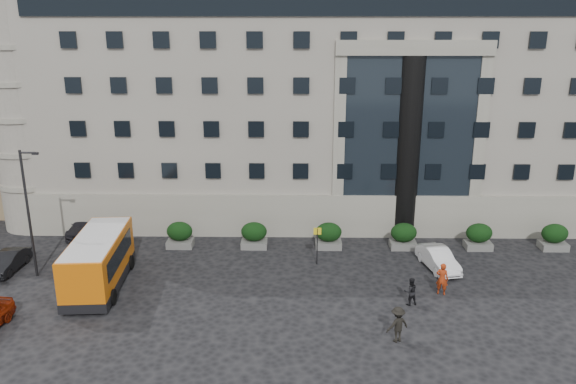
# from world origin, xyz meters

# --- Properties ---
(ground) EXTENTS (120.00, 120.00, 0.00)m
(ground) POSITION_xyz_m (0.00, 0.00, 0.00)
(ground) COLOR black
(ground) RESTS_ON ground
(civic_building) EXTENTS (44.00, 24.00, 18.00)m
(civic_building) POSITION_xyz_m (6.00, 22.00, 9.00)
(civic_building) COLOR gray
(civic_building) RESTS_ON ground
(entrance_column) EXTENTS (1.80, 1.80, 13.00)m
(entrance_column) POSITION_xyz_m (12.00, 10.30, 6.50)
(entrance_column) COLOR black
(entrance_column) RESTS_ON ground
(apartment_far) EXTENTS (13.00, 13.00, 22.00)m
(apartment_far) POSITION_xyz_m (-27.00, 38.00, 11.00)
(apartment_far) COLOR #80664B
(apartment_far) RESTS_ON ground
(hedge_a) EXTENTS (1.80, 1.26, 1.84)m
(hedge_a) POSITION_xyz_m (-4.00, 7.80, 0.93)
(hedge_a) COLOR #62625F
(hedge_a) RESTS_ON ground
(hedge_b) EXTENTS (1.80, 1.26, 1.84)m
(hedge_b) POSITION_xyz_m (1.20, 7.80, 0.93)
(hedge_b) COLOR #62625F
(hedge_b) RESTS_ON ground
(hedge_c) EXTENTS (1.80, 1.26, 1.84)m
(hedge_c) POSITION_xyz_m (6.40, 7.80, 0.93)
(hedge_c) COLOR #62625F
(hedge_c) RESTS_ON ground
(hedge_d) EXTENTS (1.80, 1.26, 1.84)m
(hedge_d) POSITION_xyz_m (11.60, 7.80, 0.93)
(hedge_d) COLOR #62625F
(hedge_d) RESTS_ON ground
(hedge_e) EXTENTS (1.80, 1.26, 1.84)m
(hedge_e) POSITION_xyz_m (16.80, 7.80, 0.93)
(hedge_e) COLOR #62625F
(hedge_e) RESTS_ON ground
(hedge_f) EXTENTS (1.80, 1.26, 1.84)m
(hedge_f) POSITION_xyz_m (22.00, 7.80, 0.93)
(hedge_f) COLOR #62625F
(hedge_f) RESTS_ON ground
(street_lamp) EXTENTS (1.16, 0.18, 8.00)m
(street_lamp) POSITION_xyz_m (-11.94, 3.00, 4.37)
(street_lamp) COLOR #262628
(street_lamp) RESTS_ON ground
(bus_stop_sign) EXTENTS (0.50, 0.08, 2.52)m
(bus_stop_sign) POSITION_xyz_m (5.50, 5.00, 1.73)
(bus_stop_sign) COLOR #262628
(bus_stop_sign) RESTS_ON ground
(minibus) EXTENTS (3.22, 7.61, 3.11)m
(minibus) POSITION_xyz_m (-7.53, 1.64, 1.71)
(minibus) COLOR #DA640A
(minibus) RESTS_ON ground
(red_truck) EXTENTS (3.09, 5.13, 2.58)m
(red_truck) POSITION_xyz_m (-11.92, 16.82, 1.32)
(red_truck) COLOR #9C180B
(red_truck) RESTS_ON ground
(parked_car_b) EXTENTS (1.40, 3.76, 1.23)m
(parked_car_b) POSITION_xyz_m (-14.08, 3.70, 0.61)
(parked_car_b) COLOR black
(parked_car_b) RESTS_ON ground
(parked_car_c) EXTENTS (1.90, 4.64, 1.34)m
(parked_car_c) POSITION_xyz_m (-11.50, 10.31, 0.67)
(parked_car_c) COLOR black
(parked_car_c) RESTS_ON ground
(parked_car_d) EXTENTS (3.29, 5.86, 1.55)m
(parked_car_d) POSITION_xyz_m (-11.50, 16.00, 0.77)
(parked_car_d) COLOR black
(parked_car_d) RESTS_ON ground
(white_taxi) EXTENTS (2.23, 4.28, 1.34)m
(white_taxi) POSITION_xyz_m (13.21, 4.46, 0.67)
(white_taxi) COLOR white
(white_taxi) RESTS_ON ground
(pedestrian_a) EXTENTS (0.83, 0.71, 1.93)m
(pedestrian_a) POSITION_xyz_m (12.57, 0.93, 0.97)
(pedestrian_a) COLOR #A73110
(pedestrian_a) RESTS_ON ground
(pedestrian_b) EXTENTS (0.89, 0.76, 1.59)m
(pedestrian_b) POSITION_xyz_m (10.51, -0.36, 0.80)
(pedestrian_b) COLOR black
(pedestrian_b) RESTS_ON ground
(pedestrian_c) EXTENTS (1.38, 1.14, 1.86)m
(pedestrian_c) POSITION_xyz_m (9.14, -4.16, 0.93)
(pedestrian_c) COLOR black
(pedestrian_c) RESTS_ON ground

